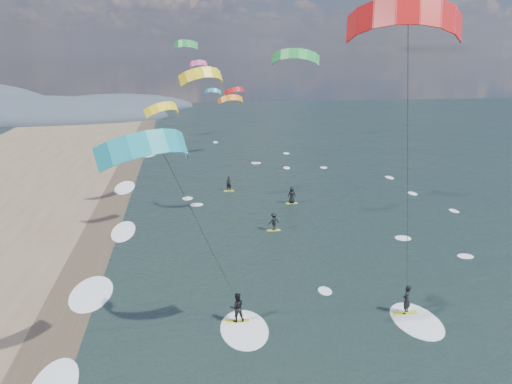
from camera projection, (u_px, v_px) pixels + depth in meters
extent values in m
cube|color=#382D23|center=(53.00, 339.00, 26.04)|extent=(3.00, 240.00, 0.00)
ellipsoid|color=#3D4756|center=(19.00, 119.00, 107.76)|extent=(64.00, 24.00, 10.00)
ellipsoid|color=#3D4756|center=(116.00, 108.00, 129.28)|extent=(40.00, 18.00, 7.00)
cube|color=yellow|center=(405.00, 313.00, 28.56)|extent=(1.41, 0.42, 0.06)
imported|color=black|center=(407.00, 299.00, 28.31)|extent=(0.74, 0.74, 1.73)
ellipsoid|color=white|center=(416.00, 321.00, 27.85)|extent=(2.60, 4.20, 0.12)
cylinder|color=black|center=(407.00, 183.00, 23.05)|extent=(0.02, 0.02, 16.33)
cube|color=yellow|center=(237.00, 321.00, 27.71)|extent=(1.33, 0.41, 0.06)
imported|color=black|center=(237.00, 307.00, 27.47)|extent=(0.87, 0.70, 1.69)
ellipsoid|color=white|center=(244.00, 329.00, 27.00)|extent=(2.60, 4.20, 0.12)
cylinder|color=black|center=(205.00, 237.00, 22.88)|extent=(0.02, 0.02, 12.19)
cube|color=yellow|center=(274.00, 230.00, 41.69)|extent=(1.10, 0.35, 0.05)
imported|color=black|center=(274.00, 221.00, 41.48)|extent=(1.09, 0.81, 1.51)
cube|color=yellow|center=(292.00, 203.00, 49.01)|extent=(1.10, 0.35, 0.05)
imported|color=black|center=(292.00, 195.00, 48.78)|extent=(0.86, 0.64, 1.60)
cube|color=yellow|center=(229.00, 191.00, 53.30)|extent=(1.10, 0.35, 0.05)
imported|color=black|center=(229.00, 184.00, 53.08)|extent=(0.64, 0.51, 1.55)
ellipsoid|color=white|center=(93.00, 293.00, 30.97)|extent=(2.40, 5.40, 0.11)
ellipsoid|color=white|center=(115.00, 232.00, 41.43)|extent=(2.40, 5.40, 0.11)
ellipsoid|color=white|center=(131.00, 187.00, 54.75)|extent=(2.40, 5.40, 0.11)
ellipsoid|color=white|center=(143.00, 154.00, 71.87)|extent=(2.40, 5.40, 0.11)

